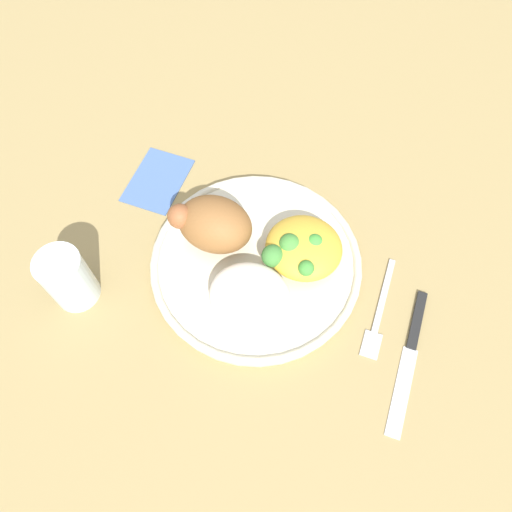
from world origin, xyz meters
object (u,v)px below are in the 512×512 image
(knife, at_px, (411,347))
(napkin, at_px, (158,180))
(mac_cheese_with_broccoli, at_px, (302,248))
(water_glass, at_px, (68,279))
(roasted_chicken, at_px, (213,224))
(rice_pile, at_px, (250,296))
(plate, at_px, (256,263))
(fork, at_px, (379,312))

(knife, bearing_deg, napkin, -16.58)
(napkin, bearing_deg, mac_cheese_with_broccoli, 166.61)
(water_glass, bearing_deg, roasted_chicken, -137.53)
(rice_pile, xyz_separation_m, mac_cheese_with_broccoli, (-0.04, -0.09, 0.00))
(plate, xyz_separation_m, napkin, (0.19, -0.08, -0.01))
(mac_cheese_with_broccoli, height_order, fork, mac_cheese_with_broccoli)
(rice_pile, distance_m, fork, 0.17)
(mac_cheese_with_broccoli, bearing_deg, napkin, -13.39)
(roasted_chicken, relative_size, water_glass, 1.25)
(mac_cheese_with_broccoli, height_order, napkin, mac_cheese_with_broccoli)
(mac_cheese_with_broccoli, bearing_deg, water_glass, 29.21)
(knife, bearing_deg, plate, -9.81)
(roasted_chicken, bearing_deg, mac_cheese_with_broccoli, -172.86)
(roasted_chicken, height_order, knife, roasted_chicken)
(mac_cheese_with_broccoli, relative_size, fork, 0.70)
(plate, xyz_separation_m, roasted_chicken, (0.06, -0.01, 0.05))
(mac_cheese_with_broccoli, bearing_deg, knife, 159.02)
(roasted_chicken, bearing_deg, fork, 175.51)
(rice_pile, bearing_deg, fork, -161.24)
(knife, bearing_deg, rice_pile, 6.18)
(water_glass, bearing_deg, napkin, -94.71)
(fork, bearing_deg, roasted_chicken, -4.49)
(rice_pile, xyz_separation_m, water_glass, (0.22, 0.06, 0.00))
(roasted_chicken, xyz_separation_m, water_glass, (0.14, 0.13, -0.01))
(roasted_chicken, relative_size, mac_cheese_with_broccoli, 1.07)
(napkin, bearing_deg, knife, 163.42)
(rice_pile, xyz_separation_m, napkin, (0.20, -0.14, -0.04))
(fork, height_order, water_glass, water_glass)
(roasted_chicken, distance_m, knife, 0.29)
(mac_cheese_with_broccoli, xyz_separation_m, water_glass, (0.26, 0.14, 0.00))
(water_glass, relative_size, napkin, 0.81)
(roasted_chicken, bearing_deg, water_glass, 42.47)
(roasted_chicken, distance_m, water_glass, 0.19)
(rice_pile, height_order, knife, rice_pile)
(roasted_chicken, xyz_separation_m, fork, (-0.23, 0.02, -0.05))
(plate, distance_m, rice_pile, 0.07)
(roasted_chicken, height_order, fork, roasted_chicken)
(plate, xyz_separation_m, mac_cheese_with_broccoli, (-0.05, -0.03, 0.03))
(plate, height_order, mac_cheese_with_broccoli, mac_cheese_with_broccoli)
(rice_pile, height_order, napkin, rice_pile)
(fork, bearing_deg, plate, -2.30)
(rice_pile, distance_m, water_glass, 0.22)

